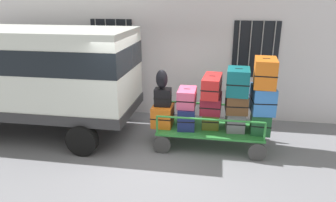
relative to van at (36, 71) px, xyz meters
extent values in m
plane|color=slate|center=(3.15, -0.55, -1.63)|extent=(40.00, 40.00, 0.00)
cube|color=silver|center=(3.15, 1.96, 0.87)|extent=(12.00, 0.30, 5.00)
cube|color=black|center=(1.35, 1.79, 0.37)|extent=(1.20, 0.04, 1.50)
cylinder|color=gray|center=(0.90, 1.75, 0.37)|extent=(0.03, 0.03, 1.50)
cylinder|color=gray|center=(1.20, 1.75, 0.37)|extent=(0.03, 0.03, 1.50)
cylinder|color=gray|center=(1.50, 1.75, 0.37)|extent=(0.03, 0.03, 1.50)
cylinder|color=gray|center=(1.80, 1.75, 0.37)|extent=(0.03, 0.03, 1.50)
cube|color=black|center=(5.35, 1.79, 0.37)|extent=(1.20, 0.04, 1.50)
cylinder|color=gray|center=(4.90, 1.75, 0.37)|extent=(0.03, 0.03, 1.50)
cylinder|color=gray|center=(5.20, 1.75, 0.37)|extent=(0.03, 0.03, 1.50)
cylinder|color=gray|center=(5.50, 1.75, 0.37)|extent=(0.03, 0.03, 1.50)
cylinder|color=gray|center=(5.80, 1.75, 0.37)|extent=(0.03, 0.03, 1.50)
cube|color=silver|center=(0.00, 0.01, 0.01)|extent=(4.79, 2.02, 1.98)
cube|color=black|center=(0.00, 0.01, 0.38)|extent=(4.81, 2.04, 0.55)
cube|color=#2D2D30|center=(0.00, 0.01, -0.86)|extent=(4.83, 2.06, 0.24)
cylinder|color=black|center=(1.53, -1.00, -1.28)|extent=(0.70, 0.22, 0.70)
cube|color=#2D8438|center=(4.28, -0.06, -1.21)|extent=(2.39, 1.10, 0.05)
cylinder|color=#383838|center=(5.31, -0.63, -1.43)|extent=(0.40, 0.06, 0.40)
cylinder|color=#383838|center=(5.31, 0.51, -1.43)|extent=(0.40, 0.06, 0.40)
cylinder|color=#383838|center=(3.24, -0.63, -1.43)|extent=(0.40, 0.06, 0.40)
cylinder|color=#383838|center=(3.24, 0.51, -1.43)|extent=(0.40, 0.06, 0.40)
cylinder|color=#2D8438|center=(5.43, -0.57, -0.98)|extent=(0.04, 0.04, 0.41)
cylinder|color=#2D8438|center=(5.43, 0.45, -0.98)|extent=(0.04, 0.04, 0.41)
cylinder|color=#2D8438|center=(3.12, -0.57, -0.98)|extent=(0.04, 0.04, 0.41)
cylinder|color=#2D8438|center=(3.12, 0.45, -0.98)|extent=(0.04, 0.04, 0.41)
cylinder|color=#2D8438|center=(4.28, -0.57, -0.77)|extent=(2.31, 0.04, 0.04)
cylinder|color=#2D8438|center=(4.28, 0.45, -0.77)|extent=(2.31, 0.04, 0.04)
cube|color=orange|center=(3.16, -0.10, -0.94)|extent=(0.48, 0.55, 0.48)
cube|color=black|center=(3.16, -0.10, -0.94)|extent=(0.49, 0.57, 0.02)
cube|color=black|center=(3.16, -0.10, -0.70)|extent=(0.16, 0.03, 0.02)
cube|color=black|center=(3.16, -0.06, -0.49)|extent=(0.39, 0.32, 0.40)
cube|color=black|center=(3.16, -0.06, -0.49)|extent=(0.40, 0.33, 0.02)
cube|color=black|center=(3.16, -0.06, -0.30)|extent=(0.13, 0.04, 0.02)
cube|color=navy|center=(3.72, -0.07, -0.94)|extent=(0.44, 0.74, 0.49)
cube|color=black|center=(3.72, -0.07, -0.94)|extent=(0.45, 0.75, 0.02)
cube|color=black|center=(3.72, -0.07, -0.70)|extent=(0.14, 0.04, 0.02)
cube|color=#CC4C72|center=(3.72, -0.03, -0.48)|extent=(0.40, 0.66, 0.41)
cube|color=black|center=(3.72, -0.03, -0.48)|extent=(0.41, 0.67, 0.02)
cube|color=black|center=(3.72, -0.03, -0.29)|extent=(0.14, 0.03, 0.02)
cube|color=#4C5119|center=(4.28, -0.10, -0.98)|extent=(0.39, 0.31, 0.41)
cube|color=black|center=(4.28, -0.10, -0.98)|extent=(0.40, 0.33, 0.02)
cube|color=black|center=(4.28, -0.10, -0.77)|extent=(0.13, 0.04, 0.02)
cube|color=maroon|center=(4.28, -0.07, -0.57)|extent=(0.48, 0.78, 0.37)
cube|color=black|center=(4.28, -0.07, -0.57)|extent=(0.49, 0.79, 0.02)
cube|color=black|center=(4.28, -0.07, -0.39)|extent=(0.16, 0.04, 0.02)
cube|color=#B21E1E|center=(4.28, -0.09, -0.16)|extent=(0.44, 0.92, 0.44)
cube|color=black|center=(4.28, -0.09, -0.16)|extent=(0.45, 0.93, 0.02)
cube|color=black|center=(4.28, -0.09, 0.05)|extent=(0.13, 0.04, 0.02)
cube|color=slate|center=(4.84, -0.08, -0.96)|extent=(0.43, 0.52, 0.44)
cube|color=black|center=(4.84, -0.08, -0.96)|extent=(0.44, 0.54, 0.02)
cube|color=black|center=(4.84, -0.08, -0.75)|extent=(0.14, 0.04, 0.02)
cube|color=brown|center=(4.84, -0.10, -0.53)|extent=(0.49, 0.59, 0.40)
cube|color=black|center=(4.84, -0.10, -0.53)|extent=(0.50, 0.60, 0.02)
cube|color=black|center=(4.84, -0.10, -0.34)|extent=(0.16, 0.04, 0.02)
cube|color=#0F5960|center=(4.84, -0.09, -0.04)|extent=(0.50, 0.70, 0.57)
cube|color=black|center=(4.84, -0.09, -0.04)|extent=(0.52, 0.71, 0.02)
cube|color=black|center=(4.84, -0.09, 0.24)|extent=(0.16, 0.04, 0.02)
cube|color=#194C28|center=(5.39, -0.05, -0.95)|extent=(0.45, 0.70, 0.46)
cube|color=black|center=(5.39, -0.05, -0.95)|extent=(0.46, 0.71, 0.02)
cube|color=black|center=(5.39, -0.05, -0.73)|extent=(0.15, 0.04, 0.02)
cube|color=#3372C6|center=(5.39, -0.06, -0.43)|extent=(0.52, 0.72, 0.58)
cube|color=black|center=(5.39, -0.06, -0.43)|extent=(0.53, 0.73, 0.02)
cube|color=black|center=(5.39, -0.06, -0.14)|extent=(0.16, 0.04, 0.02)
cube|color=orange|center=(5.39, -0.03, 0.17)|extent=(0.51, 0.83, 0.60)
cube|color=black|center=(5.39, -0.03, 0.17)|extent=(0.52, 0.84, 0.02)
cube|color=black|center=(5.39, -0.03, 0.46)|extent=(0.16, 0.04, 0.02)
ellipsoid|color=black|center=(3.14, -0.06, -0.06)|extent=(0.27, 0.19, 0.44)
cube|color=black|center=(3.14, -0.16, -0.11)|extent=(0.14, 0.06, 0.15)
camera|label=1|loc=(4.41, -6.75, 1.70)|focal=33.04mm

